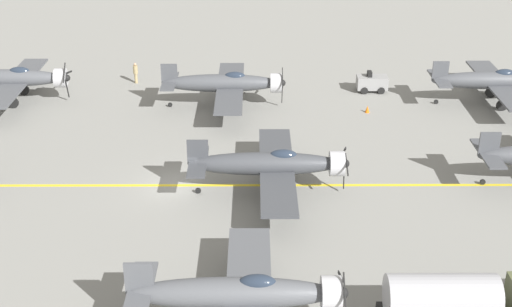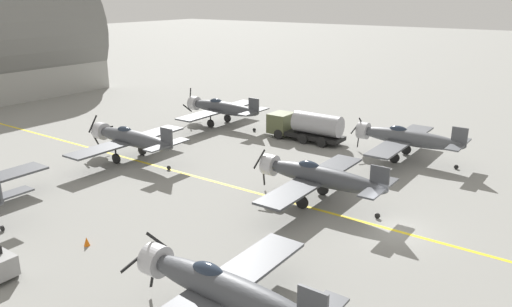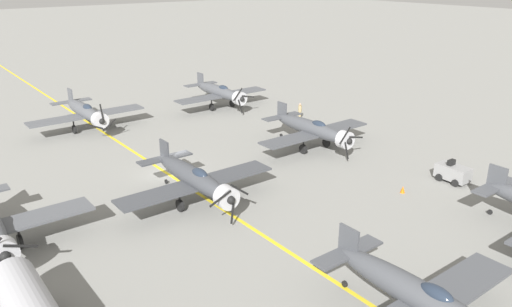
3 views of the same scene
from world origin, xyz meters
TOP-DOWN VIEW (x-y plane):
  - ground_plane at (0.00, 0.00)m, footprint 400.00×400.00m
  - taxiway_stripe at (0.00, 0.00)m, footprint 0.30×160.00m
  - airplane_far_center at (-0.07, 23.95)m, footprint 12.00×9.98m
  - airplane_mid_center at (1.06, 5.78)m, footprint 12.00×9.98m
  - airplane_mid_left at (-13.76, 2.45)m, footprint 12.00×9.98m
  - airplane_near_center at (1.03, -16.41)m, footprint 12.00×9.98m
  - airplane_near_left at (-15.05, -15.17)m, footprint 12.00×9.98m
  - tow_tractor at (-17.42, 14.85)m, footprint 1.57×2.60m
  - ground_crew_walking at (-19.59, -5.75)m, footprint 0.40×0.40m
  - traffic_cone at (-12.50, 13.77)m, footprint 0.36×0.36m

SIDE VIEW (x-z plane):
  - ground_plane at x=0.00m, z-range 0.00..0.00m
  - taxiway_stripe at x=0.00m, z-range 0.00..0.01m
  - traffic_cone at x=-12.50m, z-range 0.00..0.55m
  - tow_tractor at x=-17.42m, z-range -0.11..1.69m
  - ground_crew_walking at x=-19.59m, z-range 0.08..1.94m
  - airplane_far_center at x=-0.07m, z-range 0.19..3.84m
  - airplane_mid_center at x=1.06m, z-range 0.19..3.84m
  - airplane_mid_left at x=-13.76m, z-range 0.19..3.84m
  - airplane_near_center at x=1.03m, z-range 0.11..3.91m
  - airplane_near_left at x=-15.05m, z-range 0.19..3.84m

